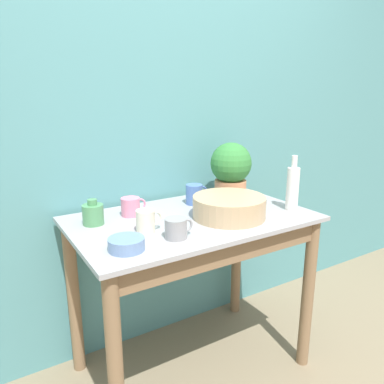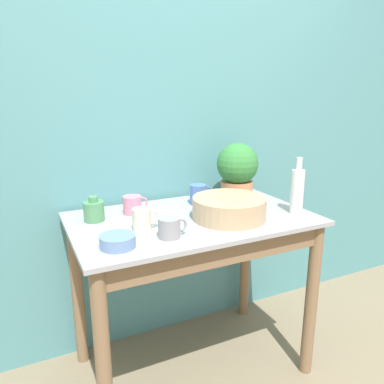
# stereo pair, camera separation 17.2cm
# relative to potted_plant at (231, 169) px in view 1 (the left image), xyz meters

# --- Properties ---
(wall_back) EXTENTS (6.00, 0.05, 2.40)m
(wall_back) POSITION_rel_potted_plant_xyz_m (-0.35, 0.23, 0.22)
(wall_back) COLOR teal
(wall_back) RESTS_ON ground_plane
(counter_table) EXTENTS (1.11, 0.68, 0.82)m
(counter_table) POSITION_rel_potted_plant_xyz_m (-0.35, -0.19, -0.34)
(counter_table) COLOR #846647
(counter_table) RESTS_ON ground_plane
(potted_plant) EXTENTS (0.22, 0.22, 0.31)m
(potted_plant) POSITION_rel_potted_plant_xyz_m (0.00, 0.00, 0.00)
(potted_plant) COLOR tan
(potted_plant) RESTS_ON counter_table
(bowl_wash_large) EXTENTS (0.34, 0.34, 0.10)m
(bowl_wash_large) POSITION_rel_potted_plant_xyz_m (-0.20, -0.26, -0.11)
(bowl_wash_large) COLOR tan
(bowl_wash_large) RESTS_ON counter_table
(bottle_tall) EXTENTS (0.06, 0.06, 0.27)m
(bottle_tall) POSITION_rel_potted_plant_xyz_m (0.13, -0.33, -0.05)
(bottle_tall) COLOR white
(bottle_tall) RESTS_ON counter_table
(bottle_short) EXTENTS (0.09, 0.09, 0.11)m
(bottle_short) POSITION_rel_potted_plant_xyz_m (-0.77, -0.02, -0.12)
(bottle_short) COLOR #4C8C59
(bottle_short) RESTS_ON counter_table
(mug_cream) EXTENTS (0.12, 0.08, 0.10)m
(mug_cream) POSITION_rel_potted_plant_xyz_m (-0.61, -0.23, -0.12)
(mug_cream) COLOR beige
(mug_cream) RESTS_ON counter_table
(mug_pink) EXTENTS (0.12, 0.09, 0.09)m
(mug_pink) POSITION_rel_potted_plant_xyz_m (-0.58, 0.00, -0.12)
(mug_pink) COLOR pink
(mug_pink) RESTS_ON counter_table
(mug_grey) EXTENTS (0.12, 0.09, 0.08)m
(mug_grey) POSITION_rel_potted_plant_xyz_m (-0.54, -0.36, -0.12)
(mug_grey) COLOR gray
(mug_grey) RESTS_ON counter_table
(mug_blue) EXTENTS (0.13, 0.09, 0.10)m
(mug_blue) POSITION_rel_potted_plant_xyz_m (-0.23, 0.01, -0.11)
(mug_blue) COLOR #4C70B7
(mug_blue) RESTS_ON counter_table
(bowl_small_blue) EXTENTS (0.14, 0.14, 0.05)m
(bowl_small_blue) POSITION_rel_potted_plant_xyz_m (-0.75, -0.36, -0.14)
(bowl_small_blue) COLOR #6684B2
(bowl_small_blue) RESTS_ON counter_table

